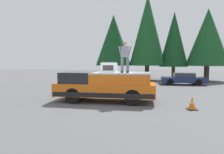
{
  "coord_description": "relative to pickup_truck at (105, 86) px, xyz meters",
  "views": [
    {
      "loc": [
        -10.71,
        -1.92,
        2.24
      ],
      "look_at": [
        0.8,
        0.0,
        1.35
      ],
      "focal_mm": 32.12,
      "sensor_mm": 36.0,
      "label": 1
    }
  ],
  "objects": [
    {
      "name": "ground_plane",
      "position": [
        -0.3,
        -0.29,
        -0.87
      ],
      "size": [
        90.0,
        90.0,
        0.0
      ],
      "primitive_type": "plane",
      "color": "#565659"
    },
    {
      "name": "conifer_center_left",
      "position": [
        13.69,
        -2.41,
        5.1
      ],
      "size": [
        4.31,
        4.31,
        10.18
      ],
      "color": "#4C3826",
      "rests_on": "ground"
    },
    {
      "name": "traffic_cone",
      "position": [
        -1.27,
        -4.39,
        -0.58
      ],
      "size": [
        0.47,
        0.47,
        0.62
      ],
      "color": "black",
      "rests_on": "ground"
    },
    {
      "name": "compressor_unit",
      "position": [
        -0.02,
        -0.22,
        1.05
      ],
      "size": [
        0.65,
        0.84,
        0.56
      ],
      "color": "silver",
      "rests_on": "pickup_truck"
    },
    {
      "name": "pickup_truck",
      "position": [
        0.0,
        0.0,
        0.0
      ],
      "size": [
        2.01,
        5.54,
        1.65
      ],
      "color": "orange",
      "rests_on": "ground"
    },
    {
      "name": "conifer_center_right",
      "position": [
        13.63,
        1.7,
        3.99
      ],
      "size": [
        4.4,
        4.4,
        7.96
      ],
      "color": "#4C3826",
      "rests_on": "ground"
    },
    {
      "name": "parked_car_navy",
      "position": [
        9.33,
        -5.87,
        -0.29
      ],
      "size": [
        1.64,
        4.1,
        1.16
      ],
      "color": "navy",
      "rests_on": "ground"
    },
    {
      "name": "conifer_left",
      "position": [
        13.87,
        -5.53,
        4.0
      ],
      "size": [
        3.34,
        3.34,
        8.11
      ],
      "color": "#4C3826",
      "rests_on": "ground"
    },
    {
      "name": "person_on_truck_bed",
      "position": [
        -0.25,
        -1.12,
        1.68
      ],
      "size": [
        0.29,
        0.72,
        1.69
      ],
      "color": "#4C515B",
      "rests_on": "pickup_truck"
    },
    {
      "name": "conifer_far_left",
      "position": [
        13.54,
        -9.19,
        4.14
      ],
      "size": [
        4.74,
        4.74,
        8.28
      ],
      "color": "#4C3826",
      "rests_on": "ground"
    }
  ]
}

